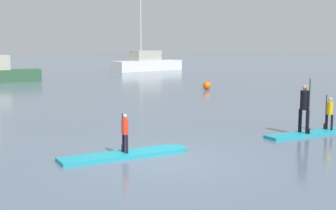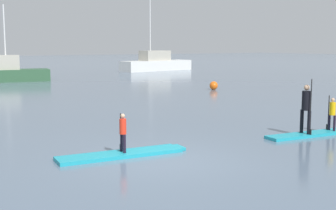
{
  "view_description": "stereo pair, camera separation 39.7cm",
  "coord_description": "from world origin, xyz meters",
  "px_view_note": "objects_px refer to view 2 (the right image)",
  "views": [
    {
      "loc": [
        -6.43,
        -9.62,
        3.01
      ],
      "look_at": [
        1.55,
        2.14,
        1.12
      ],
      "focal_mm": 48.39,
      "sensor_mm": 36.0,
      "label": 1
    },
    {
      "loc": [
        -6.1,
        -9.84,
        3.01
      ],
      "look_at": [
        1.55,
        2.14,
        1.12
      ],
      "focal_mm": 48.39,
      "sensor_mm": 36.0,
      "label": 2
    }
  ],
  "objects_px": {
    "paddleboard_near": "(123,154)",
    "paddleboard_far": "(312,134)",
    "paddler_child_solo": "(123,131)",
    "fishing_boat_white_large": "(156,63)",
    "paddler_adult": "(306,106)",
    "paddler_child_front": "(332,112)",
    "mooring_buoy_near": "(214,86)"
  },
  "relations": [
    {
      "from": "paddler_child_solo",
      "to": "paddler_adult",
      "type": "height_order",
      "value": "paddler_adult"
    },
    {
      "from": "paddleboard_far",
      "to": "paddler_child_front",
      "type": "height_order",
      "value": "paddler_child_front"
    },
    {
      "from": "paddler_adult",
      "to": "paddleboard_near",
      "type": "bearing_deg",
      "value": 172.1
    },
    {
      "from": "paddler_child_front",
      "to": "fishing_boat_white_large",
      "type": "relative_size",
      "value": 0.13
    },
    {
      "from": "paddler_child_solo",
      "to": "fishing_boat_white_large",
      "type": "bearing_deg",
      "value": 57.68
    },
    {
      "from": "paddleboard_near",
      "to": "paddler_child_front",
      "type": "height_order",
      "value": "paddler_child_front"
    },
    {
      "from": "paddleboard_near",
      "to": "paddler_child_front",
      "type": "xyz_separation_m",
      "value": [
        7.49,
        -0.99,
        0.68
      ]
    },
    {
      "from": "paddler_child_solo",
      "to": "fishing_boat_white_large",
      "type": "height_order",
      "value": "fishing_boat_white_large"
    },
    {
      "from": "paddleboard_far",
      "to": "paddleboard_near",
      "type": "bearing_deg",
      "value": 172.23
    },
    {
      "from": "paddler_child_solo",
      "to": "paddleboard_far",
      "type": "distance_m",
      "value": 6.72
    },
    {
      "from": "fishing_boat_white_large",
      "to": "paddler_child_front",
      "type": "bearing_deg",
      "value": -112.08
    },
    {
      "from": "paddleboard_near",
      "to": "mooring_buoy_near",
      "type": "height_order",
      "value": "mooring_buoy_near"
    },
    {
      "from": "paddler_child_solo",
      "to": "fishing_boat_white_large",
      "type": "xyz_separation_m",
      "value": [
        21.98,
        34.75,
        0.17
      ]
    },
    {
      "from": "paddleboard_near",
      "to": "paddler_child_solo",
      "type": "height_order",
      "value": "paddler_child_solo"
    },
    {
      "from": "paddler_adult",
      "to": "paddleboard_far",
      "type": "bearing_deg",
      "value": -5.11
    },
    {
      "from": "paddler_child_solo",
      "to": "paddler_adult",
      "type": "distance_m",
      "value": 6.36
    },
    {
      "from": "paddler_child_front",
      "to": "mooring_buoy_near",
      "type": "xyz_separation_m",
      "value": [
        6.06,
        14.18,
        -0.45
      ]
    },
    {
      "from": "fishing_boat_white_large",
      "to": "paddleboard_near",
      "type": "bearing_deg",
      "value": -122.32
    },
    {
      "from": "paddler_adult",
      "to": "mooring_buoy_near",
      "type": "xyz_separation_m",
      "value": [
        7.25,
        14.07,
        -0.75
      ]
    },
    {
      "from": "paddleboard_near",
      "to": "mooring_buoy_near",
      "type": "relative_size",
      "value": 6.53
    },
    {
      "from": "paddler_child_solo",
      "to": "paddler_adult",
      "type": "xyz_separation_m",
      "value": [
        6.29,
        -0.89,
        0.34
      ]
    },
    {
      "from": "paddler_adult",
      "to": "fishing_boat_white_large",
      "type": "bearing_deg",
      "value": 66.24
    },
    {
      "from": "paddleboard_near",
      "to": "paddleboard_far",
      "type": "xyz_separation_m",
      "value": [
        6.64,
        -0.91,
        0.0
      ]
    },
    {
      "from": "paddler_adult",
      "to": "mooring_buoy_near",
      "type": "bearing_deg",
      "value": 62.74
    },
    {
      "from": "paddleboard_far",
      "to": "fishing_boat_white_large",
      "type": "bearing_deg",
      "value": 66.7
    },
    {
      "from": "paddler_child_solo",
      "to": "paddleboard_far",
      "type": "xyz_separation_m",
      "value": [
        6.62,
        -0.92,
        -0.64
      ]
    },
    {
      "from": "paddleboard_far",
      "to": "paddler_adult",
      "type": "xyz_separation_m",
      "value": [
        -0.33,
        0.03,
        0.98
      ]
    },
    {
      "from": "paddler_child_front",
      "to": "fishing_boat_white_large",
      "type": "xyz_separation_m",
      "value": [
        14.5,
        35.75,
        0.14
      ]
    },
    {
      "from": "paddleboard_far",
      "to": "paddler_child_front",
      "type": "bearing_deg",
      "value": -5.5
    },
    {
      "from": "fishing_boat_white_large",
      "to": "mooring_buoy_near",
      "type": "distance_m",
      "value": 23.17
    },
    {
      "from": "paddleboard_far",
      "to": "fishing_boat_white_large",
      "type": "height_order",
      "value": "fishing_boat_white_large"
    },
    {
      "from": "paddleboard_near",
      "to": "paddler_child_solo",
      "type": "relative_size",
      "value": 3.46
    }
  ]
}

